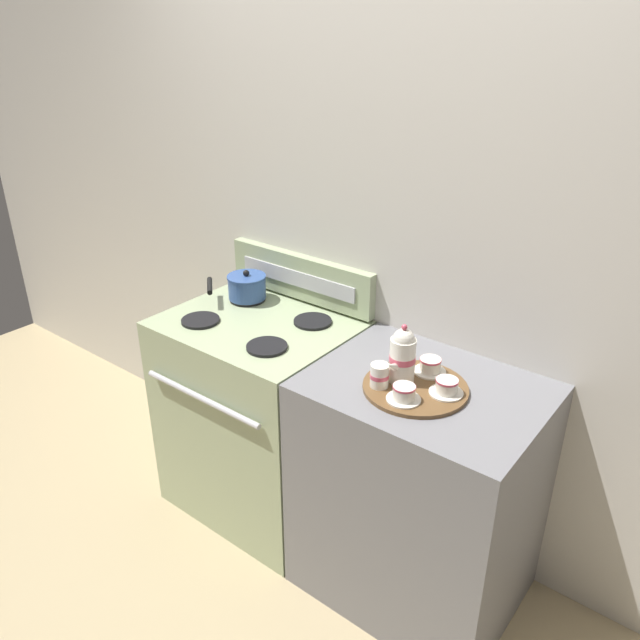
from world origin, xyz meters
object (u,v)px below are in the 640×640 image
(stove, at_px, (261,415))
(teacup_right, at_px, (404,393))
(teacup_left, at_px, (447,387))
(serving_tray, at_px, (415,388))
(saucepan, at_px, (246,286))
(teacup_front, at_px, (430,366))
(creamer_jug, at_px, (380,375))
(teapot, at_px, (402,355))

(stove, relative_size, teacup_right, 8.24)
(teacup_left, relative_size, teacup_right, 1.00)
(serving_tray, bearing_deg, teacup_right, -82.60)
(saucepan, relative_size, teacup_front, 2.33)
(stove, relative_size, creamer_jug, 11.44)
(teacup_front, bearing_deg, teacup_left, -38.69)
(teacup_left, bearing_deg, saucepan, 171.44)
(stove, xyz_separation_m, teacup_left, (0.87, -0.02, 0.50))
(saucepan, height_order, teapot, teapot)
(teapot, xyz_separation_m, teacup_front, (0.05, 0.11, -0.07))
(saucepan, distance_m, teacup_front, 0.95)
(serving_tray, bearing_deg, teapot, -178.55)
(stove, distance_m, serving_tray, 0.90)
(teapot, distance_m, teacup_right, 0.14)
(saucepan, bearing_deg, teacup_left, -8.56)
(creamer_jug, bearing_deg, stove, 169.87)
(stove, xyz_separation_m, serving_tray, (0.77, -0.04, 0.46))
(teapot, bearing_deg, creamer_jug, -117.89)
(teacup_front, bearing_deg, saucepan, 175.66)
(teacup_left, xyz_separation_m, teacup_right, (-0.09, -0.12, 0.00))
(stove, height_order, teacup_left, teacup_left)
(stove, bearing_deg, teapot, -3.73)
(teapot, distance_m, creamer_jug, 0.10)
(stove, bearing_deg, teacup_left, -1.60)
(serving_tray, relative_size, teacup_left, 3.13)
(teacup_front, bearing_deg, stove, -175.28)
(stove, relative_size, teapot, 4.39)
(teacup_left, bearing_deg, teacup_right, -126.95)
(teapot, relative_size, teacup_front, 1.88)
(saucepan, distance_m, teacup_left, 1.07)
(teacup_left, xyz_separation_m, creamer_jug, (-0.20, -0.10, 0.01))
(creamer_jug, bearing_deg, saucepan, 163.46)
(teacup_front, relative_size, creamer_jug, 1.39)
(serving_tray, height_order, teacup_front, teacup_front)
(serving_tray, height_order, teacup_left, teacup_left)
(serving_tray, bearing_deg, teacup_front, 93.63)
(serving_tray, xyz_separation_m, teacup_left, (0.10, 0.02, 0.03))
(serving_tray, height_order, teapot, teapot)
(teapot, xyz_separation_m, teacup_left, (0.16, 0.02, -0.07))
(stove, distance_m, creamer_jug, 0.85)
(stove, distance_m, teacup_right, 0.94)
(serving_tray, bearing_deg, creamer_jug, -141.75)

